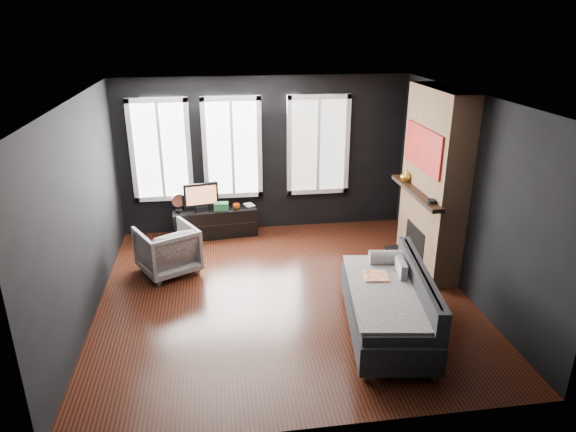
{
  "coord_description": "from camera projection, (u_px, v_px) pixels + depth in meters",
  "views": [
    {
      "loc": [
        -0.84,
        -6.19,
        3.6
      ],
      "look_at": [
        0.1,
        0.3,
        1.05
      ],
      "focal_mm": 32.0,
      "sensor_mm": 36.0,
      "label": 1
    }
  ],
  "objects": [
    {
      "name": "monitor",
      "position": [
        201.0,
        195.0,
        8.76
      ],
      "size": [
        0.61,
        0.24,
        0.54
      ],
      "primitive_type": null,
      "rotation": [
        0.0,
        0.0,
        0.18
      ],
      "color": "black",
      "rests_on": "media_console"
    },
    {
      "name": "wall_left",
      "position": [
        82.0,
        213.0,
        6.3
      ],
      "size": [
        0.02,
        5.0,
        2.7
      ],
      "primitive_type": "cube",
      "color": "black",
      "rests_on": "ground"
    },
    {
      "name": "fireplace",
      "position": [
        434.0,
        182.0,
        7.49
      ],
      "size": [
        0.7,
        1.62,
        2.7
      ],
      "primitive_type": null,
      "color": "#93724C",
      "rests_on": "floor"
    },
    {
      "name": "desk_fan",
      "position": [
        178.0,
        202.0,
        8.71
      ],
      "size": [
        0.3,
        0.3,
        0.33
      ],
      "primitive_type": null,
      "rotation": [
        0.0,
        0.0,
        0.37
      ],
      "color": "#989898",
      "rests_on": "media_console"
    },
    {
      "name": "mantel_clock",
      "position": [
        432.0,
        201.0,
        6.99
      ],
      "size": [
        0.15,
        0.15,
        0.04
      ],
      "primitive_type": "cylinder",
      "rotation": [
        0.0,
        0.0,
        0.15
      ],
      "color": "black",
      "rests_on": "fireplace"
    },
    {
      "name": "wall_right",
      "position": [
        466.0,
        194.0,
        6.97
      ],
      "size": [
        0.02,
        5.0,
        2.7
      ],
      "primitive_type": "cube",
      "color": "black",
      "rests_on": "ground"
    },
    {
      "name": "media_console",
      "position": [
        215.0,
        222.0,
        8.98
      ],
      "size": [
        1.47,
        0.59,
        0.49
      ],
      "primitive_type": null,
      "rotation": [
        0.0,
        0.0,
        0.1
      ],
      "color": "black",
      "rests_on": "floor"
    },
    {
      "name": "mug",
      "position": [
        236.0,
        205.0,
        8.87
      ],
      "size": [
        0.14,
        0.13,
        0.12
      ],
      "primitive_type": "imported",
      "rotation": [
        0.0,
        0.0,
        0.32
      ],
      "color": "#D2520D",
      "rests_on": "media_console"
    },
    {
      "name": "floor",
      "position": [
        284.0,
        294.0,
        7.12
      ],
      "size": [
        5.0,
        5.0,
        0.0
      ],
      "primitive_type": "plane",
      "color": "black",
      "rests_on": "ground"
    },
    {
      "name": "stripe_pillow",
      "position": [
        401.0,
        273.0,
        6.39
      ],
      "size": [
        0.12,
        0.35,
        0.34
      ],
      "primitive_type": "cube",
      "rotation": [
        0.0,
        0.0,
        -0.12
      ],
      "color": "gray",
      "rests_on": "sofa"
    },
    {
      "name": "sofa",
      "position": [
        387.0,
        301.0,
        6.13
      ],
      "size": [
        1.27,
        2.11,
        0.85
      ],
      "primitive_type": null,
      "rotation": [
        0.0,
        0.0,
        -0.15
      ],
      "color": "black",
      "rests_on": "floor"
    },
    {
      "name": "wall_back",
      "position": [
        264.0,
        155.0,
        8.94
      ],
      "size": [
        5.0,
        0.02,
        2.7
      ],
      "primitive_type": "cube",
      "color": "black",
      "rests_on": "ground"
    },
    {
      "name": "armchair",
      "position": [
        167.0,
        247.0,
        7.62
      ],
      "size": [
        1.03,
        1.01,
        0.8
      ],
      "primitive_type": "imported",
      "rotation": [
        0.0,
        0.0,
        -2.66
      ],
      "color": "silver",
      "rests_on": "floor"
    },
    {
      "name": "mantel_vase",
      "position": [
        406.0,
        176.0,
        7.89
      ],
      "size": [
        0.22,
        0.23,
        0.18
      ],
      "primitive_type": "imported",
      "rotation": [
        0.0,
        0.0,
        0.28
      ],
      "color": "gold",
      "rests_on": "fireplace"
    },
    {
      "name": "ceiling",
      "position": [
        283.0,
        97.0,
        6.14
      ],
      "size": [
        5.0,
        5.0,
        0.0
      ],
      "primitive_type": "plane",
      "color": "white",
      "rests_on": "ground"
    },
    {
      "name": "storage_box",
      "position": [
        221.0,
        206.0,
        8.82
      ],
      "size": [
        0.25,
        0.17,
        0.13
      ],
      "primitive_type": "cube",
      "rotation": [
        0.0,
        0.0,
        -0.09
      ],
      "color": "#296638",
      "rests_on": "media_console"
    },
    {
      "name": "book",
      "position": [
        245.0,
        200.0,
        8.98
      ],
      "size": [
        0.16,
        0.07,
        0.22
      ],
      "primitive_type": "imported",
      "rotation": [
        0.0,
        0.0,
        0.33
      ],
      "color": "#C1AB96",
      "rests_on": "media_console"
    },
    {
      "name": "windows",
      "position": [
        236.0,
        96.0,
        8.47
      ],
      "size": [
        4.0,
        0.16,
        1.76
      ],
      "primitive_type": null,
      "color": "white",
      "rests_on": "wall_back"
    }
  ]
}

